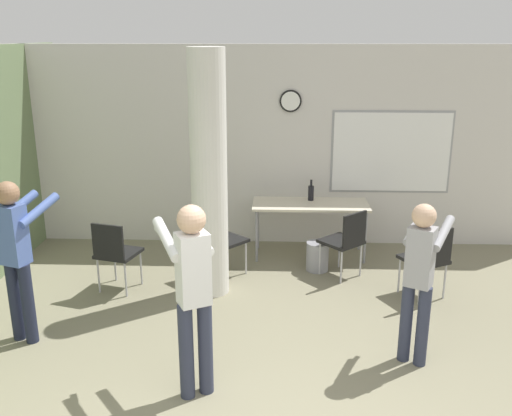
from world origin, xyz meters
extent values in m
cube|color=silver|center=(0.00, 5.06, 1.40)|extent=(8.00, 0.12, 2.80)
cylinder|color=black|center=(0.17, 4.99, 2.05)|extent=(0.30, 0.03, 0.30)
cylinder|color=white|center=(0.17, 4.97, 2.05)|extent=(0.26, 0.01, 0.25)
cube|color=#99999E|center=(1.58, 5.00, 1.35)|extent=(1.67, 0.01, 1.16)
cube|color=white|center=(1.58, 4.99, 1.35)|extent=(1.61, 0.02, 1.10)
cylinder|color=silver|center=(-0.77, 3.30, 1.40)|extent=(0.41, 0.41, 2.80)
cube|color=beige|center=(0.45, 4.48, 0.73)|extent=(1.55, 0.62, 0.03)
cylinder|color=gray|center=(-0.27, 4.23, 0.36)|extent=(0.04, 0.04, 0.72)
cylinder|color=gray|center=(1.16, 4.23, 0.36)|extent=(0.04, 0.04, 0.72)
cylinder|color=gray|center=(-0.27, 4.73, 0.36)|extent=(0.04, 0.04, 0.72)
cylinder|color=gray|center=(1.16, 4.73, 0.36)|extent=(0.04, 0.04, 0.72)
cylinder|color=black|center=(0.46, 4.62, 0.85)|extent=(0.08, 0.08, 0.20)
cylinder|color=black|center=(0.46, 4.62, 0.99)|extent=(0.03, 0.03, 0.09)
cylinder|color=gray|center=(0.52, 3.97, 0.19)|extent=(0.29, 0.29, 0.38)
cube|color=black|center=(-0.64, 3.81, 0.45)|extent=(0.62, 0.62, 0.04)
cube|color=black|center=(-0.78, 3.66, 0.67)|extent=(0.31, 0.29, 0.40)
cylinder|color=#B7B7BC|center=(-0.39, 3.82, 0.21)|extent=(0.02, 0.02, 0.43)
cylinder|color=#B7B7BC|center=(-0.66, 4.06, 0.21)|extent=(0.02, 0.02, 0.43)
cylinder|color=#B7B7BC|center=(-0.63, 3.56, 0.21)|extent=(0.02, 0.02, 0.43)
cylinder|color=#B7B7BC|center=(-0.90, 3.80, 0.21)|extent=(0.02, 0.02, 0.43)
cube|color=black|center=(-1.87, 3.33, 0.45)|extent=(0.54, 0.54, 0.04)
cube|color=black|center=(-1.92, 3.13, 0.67)|extent=(0.39, 0.14, 0.40)
cylinder|color=#B7B7BC|center=(-1.64, 3.45, 0.21)|extent=(0.02, 0.02, 0.43)
cylinder|color=#B7B7BC|center=(-1.99, 3.55, 0.21)|extent=(0.02, 0.02, 0.43)
cylinder|color=#B7B7BC|center=(-1.74, 3.11, 0.21)|extent=(0.02, 0.02, 0.43)
cylinder|color=#B7B7BC|center=(-2.09, 3.21, 0.21)|extent=(0.02, 0.02, 0.43)
cube|color=black|center=(0.80, 3.82, 0.45)|extent=(0.62, 0.62, 0.04)
cube|color=black|center=(0.94, 3.67, 0.67)|extent=(0.31, 0.29, 0.40)
cylinder|color=#B7B7BC|center=(0.81, 4.08, 0.21)|extent=(0.02, 0.02, 0.43)
cylinder|color=#B7B7BC|center=(0.55, 3.83, 0.21)|extent=(0.02, 0.02, 0.43)
cylinder|color=#B7B7BC|center=(1.05, 3.81, 0.21)|extent=(0.02, 0.02, 0.43)
cylinder|color=#B7B7BC|center=(0.79, 3.57, 0.21)|extent=(0.02, 0.02, 0.43)
cube|color=black|center=(1.68, 3.27, 0.45)|extent=(0.59, 0.59, 0.04)
cube|color=black|center=(1.78, 3.09, 0.67)|extent=(0.36, 0.21, 0.40)
cylinder|color=#B7B7BC|center=(1.76, 3.52, 0.21)|extent=(0.02, 0.02, 0.43)
cylinder|color=#B7B7BC|center=(1.44, 3.35, 0.21)|extent=(0.02, 0.02, 0.43)
cylinder|color=#B7B7BC|center=(1.93, 3.20, 0.21)|extent=(0.02, 0.02, 0.43)
cylinder|color=#B7B7BC|center=(1.61, 3.03, 0.21)|extent=(0.02, 0.02, 0.43)
cylinder|color=#2D3347|center=(-0.59, 1.31, 0.42)|extent=(0.12, 0.12, 0.85)
cylinder|color=#2D3347|center=(-0.74, 1.24, 0.42)|extent=(0.12, 0.12, 0.85)
cube|color=white|center=(-0.66, 1.28, 1.15)|extent=(0.31, 0.29, 0.60)
sphere|color=#D8AD8C|center=(-0.66, 1.28, 1.56)|extent=(0.23, 0.23, 0.23)
cylinder|color=white|center=(-0.65, 1.55, 1.34)|extent=(0.32, 0.51, 0.24)
cylinder|color=white|center=(-0.89, 1.43, 1.34)|extent=(0.32, 0.51, 0.24)
cube|color=white|center=(-1.00, 1.64, 1.34)|extent=(0.09, 0.13, 0.04)
cylinder|color=#1E2338|center=(-2.42, 2.07, 0.41)|extent=(0.12, 0.12, 0.83)
cylinder|color=#1E2338|center=(-2.57, 2.12, 0.41)|extent=(0.12, 0.12, 0.83)
cube|color=#4C66AD|center=(-2.49, 2.09, 1.12)|extent=(0.29, 0.26, 0.58)
sphere|color=#997051|center=(-2.49, 2.09, 1.52)|extent=(0.22, 0.22, 0.22)
cylinder|color=#4C66AD|center=(-2.29, 2.27, 1.31)|extent=(0.26, 0.52, 0.23)
cylinder|color=#4C66AD|center=(-2.54, 2.36, 1.31)|extent=(0.26, 0.52, 0.23)
cylinder|color=#2D3347|center=(1.33, 1.80, 0.39)|extent=(0.11, 0.11, 0.78)
cylinder|color=#2D3347|center=(1.20, 1.88, 0.39)|extent=(0.11, 0.11, 0.78)
cube|color=#99999E|center=(1.26, 1.84, 1.05)|extent=(0.28, 0.27, 0.55)
sphere|color=#D8AD8C|center=(1.26, 1.84, 1.43)|extent=(0.21, 0.21, 0.21)
cylinder|color=#99999E|center=(1.48, 1.97, 1.23)|extent=(0.31, 0.46, 0.22)
cylinder|color=#99999E|center=(1.26, 2.09, 1.23)|extent=(0.31, 0.46, 0.22)
cube|color=white|center=(1.37, 2.28, 1.23)|extent=(0.10, 0.13, 0.04)
camera|label=1|loc=(-0.01, -2.87, 2.93)|focal=40.00mm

